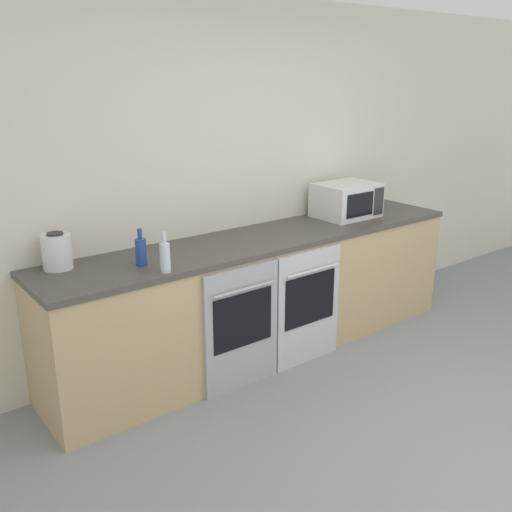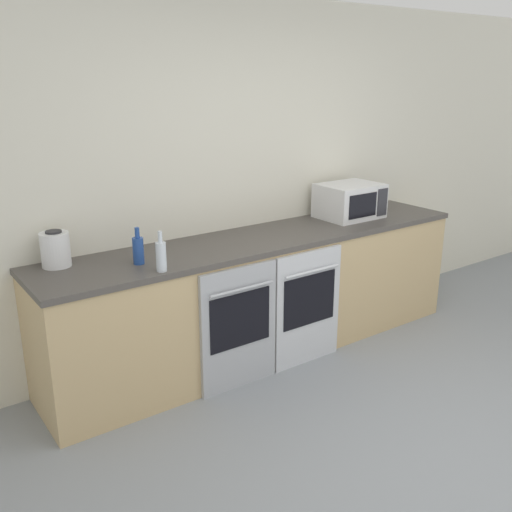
{
  "view_description": "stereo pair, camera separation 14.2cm",
  "coord_description": "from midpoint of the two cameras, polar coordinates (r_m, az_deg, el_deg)",
  "views": [
    {
      "loc": [
        -2.51,
        -1.27,
        2.05
      ],
      "look_at": [
        -0.08,
        1.88,
        0.78
      ],
      "focal_mm": 40.0,
      "sensor_mm": 36.0,
      "label": 1
    },
    {
      "loc": [
        -2.39,
        -1.36,
        2.05
      ],
      "look_at": [
        -0.08,
        1.88,
        0.78
      ],
      "focal_mm": 40.0,
      "sensor_mm": 36.0,
      "label": 2
    }
  ],
  "objects": [
    {
      "name": "bottle_blue",
      "position": [
        3.6,
        -12.55,
        0.49
      ],
      "size": [
        0.07,
        0.07,
        0.23
      ],
      "color": "#234793",
      "rests_on": "counter_back"
    },
    {
      "name": "wall_back",
      "position": [
        4.38,
        -2.95,
        7.76
      ],
      "size": [
        10.0,
        0.06,
        2.6
      ],
      "color": "silver",
      "rests_on": "ground_plane"
    },
    {
      "name": "bottle_clear",
      "position": [
        3.44,
        -10.26,
        -0.07
      ],
      "size": [
        0.06,
        0.06,
        0.25
      ],
      "color": "silver",
      "rests_on": "counter_back"
    },
    {
      "name": "oven_left",
      "position": [
        3.84,
        -2.5,
        -7.19
      ],
      "size": [
        0.59,
        0.06,
        0.86
      ],
      "color": "#A8AAAF",
      "rests_on": "ground_plane"
    },
    {
      "name": "oven_right",
      "position": [
        4.18,
        4.29,
        -5.05
      ],
      "size": [
        0.59,
        0.06,
        0.86
      ],
      "color": "silver",
      "rests_on": "ground_plane"
    },
    {
      "name": "ground_plane",
      "position": [
        3.46,
        20.48,
        -20.02
      ],
      "size": [
        16.0,
        16.0,
        0.0
      ],
      "primitive_type": "plane",
      "color": "gray"
    },
    {
      "name": "kettle",
      "position": [
        3.68,
        -20.35,
        0.43
      ],
      "size": [
        0.18,
        0.18,
        0.23
      ],
      "color": "white",
      "rests_on": "counter_back"
    },
    {
      "name": "counter_back",
      "position": [
        4.33,
        -0.11,
        -3.87
      ],
      "size": [
        3.41,
        0.67,
        0.92
      ],
      "color": "tan",
      "rests_on": "ground_plane"
    },
    {
      "name": "microwave",
      "position": [
        4.79,
        8.18,
        5.56
      ],
      "size": [
        0.5,
        0.39,
        0.28
      ],
      "color": "silver",
      "rests_on": "counter_back"
    }
  ]
}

